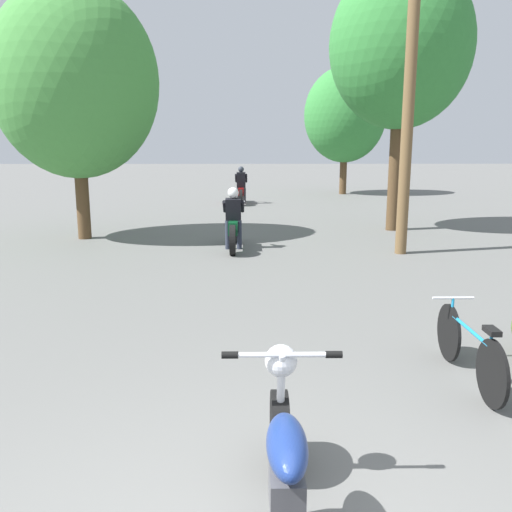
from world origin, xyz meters
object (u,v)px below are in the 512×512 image
roadside_tree_right_far (345,115)px  motorcycle_rider_lead (233,225)px  utility_pole (409,94)px  bicycle_parked (469,349)px  roadside_tree_left (75,82)px  motorcycle_foreground (286,469)px  motorcycle_rider_far (241,190)px  roadside_tree_right_near (401,46)px

roadside_tree_right_far → motorcycle_rider_lead: 14.36m
utility_pole → motorcycle_rider_lead: utility_pole is taller
utility_pole → bicycle_parked: (-1.09, -6.36, -2.96)m
utility_pole → roadside_tree_left: 7.61m
roadside_tree_left → motorcycle_foreground: bearing=-67.6°
motorcycle_foreground → motorcycle_rider_lead: motorcycle_rider_lead is taller
motorcycle_rider_far → bicycle_parked: bearing=-81.3°
bicycle_parked → motorcycle_rider_lead: bearing=109.9°
utility_pole → motorcycle_foreground: (-3.04, -8.49, -2.87)m
roadside_tree_right_far → motorcycle_foreground: bearing=-100.5°
roadside_tree_right_near → motorcycle_rider_far: size_ratio=3.38×
roadside_tree_right_near → motorcycle_rider_far: roadside_tree_right_near is taller
utility_pole → motorcycle_rider_far: size_ratio=3.16×
utility_pole → motorcycle_foreground: utility_pole is taller
motorcycle_rider_far → bicycle_parked: 16.31m
roadside_tree_left → motorcycle_foreground: (4.30, -10.44, -3.30)m
roadside_tree_right_far → motorcycle_foreground: size_ratio=2.82×
roadside_tree_left → roadside_tree_right_near: bearing=8.8°
utility_pole → bicycle_parked: utility_pole is taller
roadside_tree_right_near → roadside_tree_left: size_ratio=1.15×
motorcycle_foreground → roadside_tree_right_near: bearing=72.5°
motorcycle_rider_far → motorcycle_foreground: bearing=-88.4°
utility_pole → roadside_tree_right_near: size_ratio=0.93×
motorcycle_rider_lead → bicycle_parked: (2.52, -6.94, -0.19)m
motorcycle_foreground → motorcycle_rider_far: bearing=91.6°
utility_pole → motorcycle_rider_far: (-3.56, 9.76, -2.76)m
roadside_tree_right_far → motorcycle_rider_far: bearing=-139.0°
roadside_tree_right_far → motorcycle_rider_lead: bearing=-109.6°
motorcycle_foreground → utility_pole: bearing=70.3°
roadside_tree_right_near → roadside_tree_left: bearing=-171.2°
roadside_tree_right_near → utility_pole: bearing=-101.3°
roadside_tree_left → bicycle_parked: (6.25, -8.32, -3.39)m
motorcycle_foreground → roadside_tree_right_far: bearing=79.5°
utility_pole → motorcycle_rider_lead: bearing=170.8°
motorcycle_foreground → motorcycle_rider_far: motorcycle_rider_far is taller
utility_pole → roadside_tree_left: size_ratio=1.07×
roadside_tree_left → motorcycle_rider_lead: size_ratio=2.88×
utility_pole → motorcycle_rider_lead: size_ratio=3.08×
motorcycle_foreground → motorcycle_rider_far: 18.26m
utility_pole → motorcycle_foreground: size_ratio=3.18×
roadside_tree_right_far → motorcycle_foreground: roadside_tree_right_far is taller
roadside_tree_left → motorcycle_rider_lead: roadside_tree_left is taller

